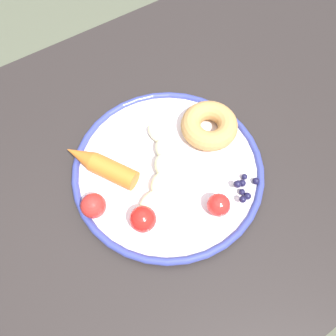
{
  "coord_description": "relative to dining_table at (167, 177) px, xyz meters",
  "views": [
    {
      "loc": [
        -0.15,
        -0.24,
        1.24
      ],
      "look_at": [
        -0.02,
        -0.03,
        0.75
      ],
      "focal_mm": 35.57,
      "sensor_mm": 36.0,
      "label": 1
    }
  ],
  "objects": [
    {
      "name": "ground_plane",
      "position": [
        0.0,
        0.0,
        -0.64
      ],
      "size": [
        6.0,
        6.0,
        0.0
      ],
      "primitive_type": "plane",
      "color": "#545845"
    },
    {
      "name": "dining_table",
      "position": [
        0.0,
        0.0,
        0.0
      ],
      "size": [
        1.24,
        0.71,
        0.73
      ],
      "color": "#292322",
      "rests_on": "ground_plane"
    },
    {
      "name": "plate",
      "position": [
        -0.02,
        -0.03,
        0.1
      ],
      "size": [
        0.32,
        0.32,
        0.02
      ],
      "color": "white",
      "rests_on": "dining_table"
    },
    {
      "name": "banana",
      "position": [
        -0.03,
        -0.02,
        0.12
      ],
      "size": [
        0.11,
        0.14,
        0.03
      ],
      "color": "beige",
      "rests_on": "plate"
    },
    {
      "name": "carrot_orange",
      "position": [
        -0.11,
        0.03,
        0.12
      ],
      "size": [
        0.09,
        0.13,
        0.03
      ],
      "color": "orange",
      "rests_on": "plate"
    },
    {
      "name": "donut",
      "position": [
        0.08,
        -0.01,
        0.12
      ],
      "size": [
        0.12,
        0.12,
        0.03
      ],
      "primitive_type": "torus",
      "rotation": [
        0.0,
        0.0,
        1.36
      ],
      "color": "tan",
      "rests_on": "plate"
    },
    {
      "name": "blueberry_pile",
      "position": [
        0.07,
        -0.13,
        0.11
      ],
      "size": [
        0.05,
        0.04,
        0.02
      ],
      "color": "#191638",
      "rests_on": "plate"
    },
    {
      "name": "tomato_near",
      "position": [
        0.01,
        -0.13,
        0.12
      ],
      "size": [
        0.04,
        0.04,
        0.04
      ],
      "primitive_type": "sphere",
      "color": "red",
      "rests_on": "plate"
    },
    {
      "name": "tomato_mid",
      "position": [
        -0.1,
        -0.09,
        0.12
      ],
      "size": [
        0.04,
        0.04,
        0.04
      ],
      "primitive_type": "sphere",
      "color": "red",
      "rests_on": "plate"
    },
    {
      "name": "tomato_far",
      "position": [
        -0.15,
        -0.03,
        0.12
      ],
      "size": [
        0.04,
        0.04,
        0.04
      ],
      "primitive_type": "sphere",
      "color": "red",
      "rests_on": "plate"
    }
  ]
}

